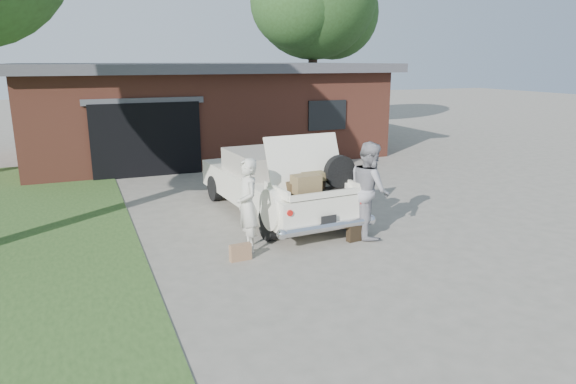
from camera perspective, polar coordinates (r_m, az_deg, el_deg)
name	(u,v)px	position (r m, az deg, el deg)	size (l,w,h in m)	color
ground	(301,261)	(9.06, 1.47, -7.63)	(90.00, 90.00, 0.00)	gray
house	(201,108)	(19.71, -9.64, 9.18)	(12.80, 7.80, 3.30)	brown
tree_right	(315,1)	(25.75, 3.05, 20.46)	(6.85, 5.96, 9.38)	#38281E
sedan	(274,183)	(11.58, -1.55, 1.05)	(2.23, 5.03, 1.97)	silver
woman_left	(248,205)	(9.30, -4.50, -1.49)	(0.63, 0.41, 1.72)	beige
woman_right	(369,190)	(10.17, 9.03, 0.27)	(0.92, 0.72, 1.89)	gray
suitcase_left	(240,252)	(9.06, -5.31, -6.68)	(0.38, 0.12, 0.30)	#9B714F
suitcase_right	(357,232)	(10.07, 7.70, -4.44)	(0.43, 0.14, 0.34)	black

